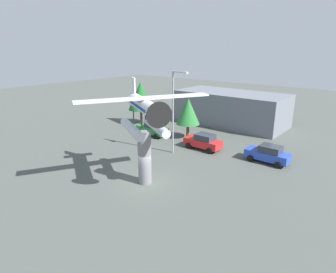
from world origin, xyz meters
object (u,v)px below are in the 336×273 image
object	(u,v)px
car_mid_red	(203,141)
tree_west	(141,96)
car_near_green	(153,129)
display_pedestal	(145,158)
streetlight_primary	(174,107)
storefront_building	(230,108)
tree_east	(188,111)
car_far_blue	(268,154)
floatplane_monument	(144,112)

from	to	relation	value
car_mid_red	tree_west	distance (m)	14.10
car_near_green	car_mid_red	world-z (taller)	same
display_pedestal	car_near_green	size ratio (longest dim) A/B	1.06
car_mid_red	streetlight_primary	world-z (taller)	streetlight_primary
car_near_green	tree_west	size ratio (longest dim) A/B	0.68
storefront_building	tree_west	bearing A→B (deg)	-141.13
tree_east	tree_west	bearing A→B (deg)	171.70
storefront_building	streetlight_primary	bearing A→B (deg)	-85.00
car_near_green	car_far_blue	world-z (taller)	same
car_mid_red	storefront_building	bearing A→B (deg)	-75.56
storefront_building	tree_west	size ratio (longest dim) A/B	2.53
floatplane_monument	storefront_building	distance (m)	22.74
tree_west	display_pedestal	bearing A→B (deg)	-44.46
storefront_building	tree_east	xyz separation A→B (m)	(-0.72, -9.59, 1.05)
tree_west	storefront_building	bearing A→B (deg)	38.87
car_mid_red	car_far_blue	xyz separation A→B (m)	(7.01, 0.79, 0.00)
floatplane_monument	storefront_building	size ratio (longest dim) A/B	0.62
car_near_green	streetlight_primary	world-z (taller)	streetlight_primary
display_pedestal	streetlight_primary	size ratio (longest dim) A/B	0.51
floatplane_monument	streetlight_primary	bearing A→B (deg)	139.67
storefront_building	car_far_blue	bearing A→B (deg)	-47.70
car_mid_red	tree_west	world-z (taller)	tree_west
car_far_blue	display_pedestal	bearing A→B (deg)	60.53
car_far_blue	streetlight_primary	size ratio (longest dim) A/B	0.48
display_pedestal	car_mid_red	xyz separation A→B (m)	(-0.82, 10.16, -1.35)
floatplane_monument	tree_east	bearing A→B (deg)	139.88
streetlight_primary	storefront_building	world-z (taller)	streetlight_primary
display_pedestal	tree_east	world-z (taller)	tree_east
floatplane_monument	tree_west	xyz separation A→B (m)	(-14.17, 13.85, -2.00)
car_far_blue	storefront_building	bearing A→B (deg)	-47.70
display_pedestal	tree_west	distance (m)	19.78
car_far_blue	tree_west	distance (m)	20.69
storefront_building	tree_east	distance (m)	9.68
car_near_green	floatplane_monument	bearing A→B (deg)	129.95
display_pedestal	tree_west	bearing A→B (deg)	135.54
tree_west	tree_east	size ratio (longest dim) A/B	1.23
floatplane_monument	car_mid_red	world-z (taller)	floatplane_monument
car_near_green	storefront_building	size ratio (longest dim) A/B	0.27
streetlight_primary	tree_east	world-z (taller)	streetlight_primary
car_far_blue	tree_east	bearing A→B (deg)	-7.70
tree_east	streetlight_primary	bearing A→B (deg)	-69.07
floatplane_monument	car_near_green	bearing A→B (deg)	159.18
car_far_blue	tree_east	distance (m)	11.16
display_pedestal	tree_west	world-z (taller)	tree_west
car_mid_red	tree_west	size ratio (longest dim) A/B	0.68
display_pedestal	car_near_green	xyz separation A→B (m)	(-8.66, 10.41, -1.35)
car_mid_red	tree_east	bearing A→B (deg)	-30.77
floatplane_monument	storefront_building	bearing A→B (deg)	129.46
car_near_green	storefront_building	bearing A→B (deg)	-112.49
display_pedestal	streetlight_primary	xyz separation A→B (m)	(-2.56, 7.13, 2.75)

